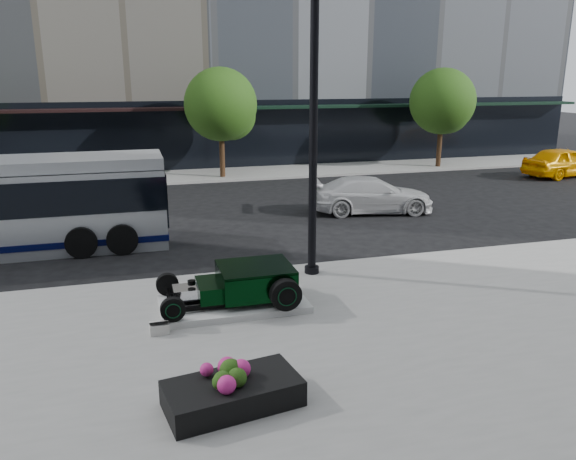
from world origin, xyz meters
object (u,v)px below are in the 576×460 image
object	(u,v)px
white_sedan	(372,195)
yellow_taxi	(563,162)
lamppost	(313,151)
hot_rod	(247,282)
flower_planter	(233,391)

from	to	relation	value
white_sedan	yellow_taxi	bearing A→B (deg)	-59.92
lamppost	white_sedan	distance (m)	8.52
hot_rod	lamppost	xyz separation A→B (m)	(2.19, 1.73, 2.77)
white_sedan	yellow_taxi	size ratio (longest dim) A/B	1.04
flower_planter	white_sedan	world-z (taller)	white_sedan
flower_planter	white_sedan	size ratio (longest dim) A/B	0.47
yellow_taxi	flower_planter	bearing A→B (deg)	119.74
flower_planter	lamppost	bearing A→B (deg)	60.47
lamppost	yellow_taxi	bearing A→B (deg)	31.85
white_sedan	yellow_taxi	xyz separation A→B (m)	(13.50, 4.76, 0.09)
lamppost	flower_planter	size ratio (longest dim) A/B	3.09
hot_rod	yellow_taxi	xyz separation A→B (m)	(20.39, 13.04, 0.11)
flower_planter	yellow_taxi	distance (m)	27.46
lamppost	white_sedan	size ratio (longest dim) A/B	1.47
yellow_taxi	hot_rod	bearing A→B (deg)	113.82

